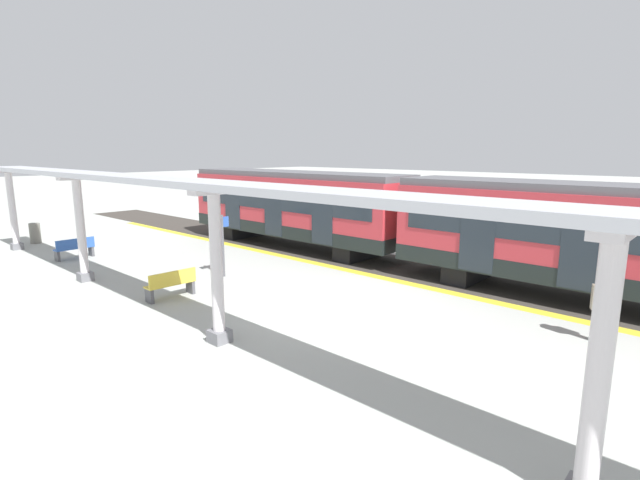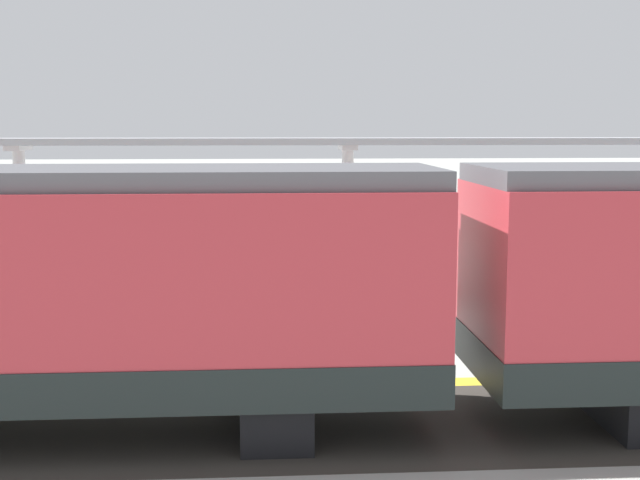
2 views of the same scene
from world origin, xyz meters
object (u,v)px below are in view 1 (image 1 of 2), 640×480
Objects in this scene: bench_mid_platform at (75,248)px; trash_bin at (35,233)px; platform_info_sign at (222,240)px; canopy_pillar_fourth at (598,373)px; passenger_waiting_near_edge at (603,301)px; canopy_pillar_second at (81,229)px; canopy_pillar_third at (217,267)px; canopy_pillar_nearest at (13,210)px; bench_near_end at (171,284)px; train_near_carriage at (294,207)px; train_far_carriage at (595,242)px.

trash_bin is at bearing -89.96° from bench_mid_platform.
platform_info_sign reaches higher than bench_mid_platform.
canopy_pillar_fourth reaches higher than passenger_waiting_near_edge.
canopy_pillar_second and canopy_pillar_third have the same top height.
bench_near_end is at bearing 94.85° from canopy_pillar_nearest.
canopy_pillar_nearest is 2.38× the size of bench_mid_platform.
passenger_waiting_near_edge is at bearing 115.75° from bench_near_end.
canopy_pillar_third is at bearing 90.00° from canopy_pillar_second.
canopy_pillar_second is at bearing 90.00° from canopy_pillar_nearest.
bench_near_end is at bearing -94.94° from canopy_pillar_fourth.
trash_bin is at bearing -92.53° from canopy_pillar_fourth.
passenger_waiting_near_edge reaches higher than bench_mid_platform.
trash_bin is (-0.08, -12.64, 0.05)m from bench_near_end.
canopy_pillar_third is (8.99, 6.68, -0.02)m from train_near_carriage.
passenger_waiting_near_edge is (-5.96, 14.27, -0.82)m from canopy_pillar_second.
canopy_pillar_second is (8.99, -13.37, -0.02)m from train_far_carriage.
platform_info_sign is at bearing 108.36° from canopy_pillar_nearest.
train_near_carriage is at bearing 173.16° from canopy_pillar_second.
canopy_pillar_third is at bearing -90.00° from canopy_pillar_fourth.
passenger_waiting_near_edge is (-5.96, -1.10, -0.82)m from canopy_pillar_fourth.
canopy_pillar_fourth is (8.99, 2.00, -0.02)m from train_far_carriage.
canopy_pillar_nearest is at bearing 43.57° from trash_bin.
train_near_carriage reaches higher than bench_mid_platform.
canopy_pillar_fourth is at bearing 12.54° from train_far_carriage.
canopy_pillar_third reaches higher than bench_mid_platform.
canopy_pillar_nearest is at bearing -90.00° from canopy_pillar_third.
canopy_pillar_second is at bearing -67.32° from passenger_waiting_near_edge.
passenger_waiting_near_edge is at bearing 105.20° from canopy_pillar_nearest.
canopy_pillar_second is 1.00× the size of canopy_pillar_third.
train_near_carriage reaches higher than platform_info_sign.
train_far_carriage is 18.93m from bench_mid_platform.
canopy_pillar_fourth is at bearing 85.06° from bench_near_end.
canopy_pillar_nearest is 3.65× the size of trash_bin.
canopy_pillar_fourth is at bearing 90.00° from canopy_pillar_third.
bench_near_end is at bearing 19.73° from train_near_carriage.
canopy_pillar_nearest is 1.00× the size of canopy_pillar_third.
canopy_pillar_third is 2.38× the size of bench_mid_platform.
canopy_pillar_third is at bearing 75.48° from bench_near_end.
canopy_pillar_third is 8.87m from passenger_waiting_near_edge.
canopy_pillar_nearest and canopy_pillar_fourth have the same top height.
train_near_carriage and train_far_carriage have the same top height.
bench_near_end is 0.96× the size of passenger_waiting_near_edge.
bench_near_end is 1.55× the size of trash_bin.
canopy_pillar_fourth is 24.12m from trash_bin.
train_far_carriage is at bearing -167.46° from canopy_pillar_fourth.
train_near_carriage is 13.56m from passenger_waiting_near_edge.
train_near_carriage is 3.28× the size of canopy_pillar_third.
canopy_pillar_fourth reaches higher than train_far_carriage.
bench_near_end is (8.01, -9.42, -1.38)m from train_far_carriage.
train_far_carriage is (0.00, 12.29, 0.00)m from train_near_carriage.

